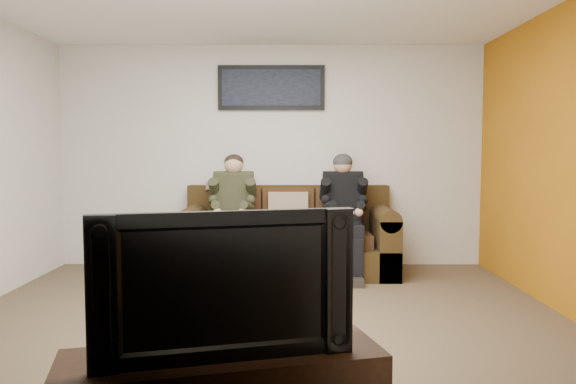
{
  "coord_description": "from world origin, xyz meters",
  "views": [
    {
      "loc": [
        0.22,
        -4.42,
        1.37
      ],
      "look_at": [
        0.2,
        1.2,
        0.95
      ],
      "focal_mm": 35.0,
      "sensor_mm": 36.0,
      "label": 1
    }
  ],
  "objects_px": {
    "person_right": "(344,207)",
    "television": "(222,281)",
    "framed_poster": "(271,88)",
    "cat": "(297,224)",
    "person_left": "(232,207)",
    "sofa": "(288,240)"
  },
  "relations": [
    {
      "from": "sofa",
      "to": "cat",
      "type": "distance_m",
      "value": 0.3
    },
    {
      "from": "person_left",
      "to": "framed_poster",
      "type": "relative_size",
      "value": 1.06
    },
    {
      "from": "person_left",
      "to": "television",
      "type": "bearing_deg",
      "value": -84.87
    },
    {
      "from": "sofa",
      "to": "television",
      "type": "bearing_deg",
      "value": -94.28
    },
    {
      "from": "television",
      "to": "cat",
      "type": "bearing_deg",
      "value": 69.21
    },
    {
      "from": "cat",
      "to": "television",
      "type": "distance_m",
      "value": 3.62
    },
    {
      "from": "person_left",
      "to": "cat",
      "type": "bearing_deg",
      "value": 0.62
    },
    {
      "from": "sofa",
      "to": "framed_poster",
      "type": "distance_m",
      "value": 1.79
    },
    {
      "from": "person_right",
      "to": "television",
      "type": "height_order",
      "value": "person_right"
    },
    {
      "from": "cat",
      "to": "person_right",
      "type": "bearing_deg",
      "value": -0.81
    },
    {
      "from": "person_left",
      "to": "person_right",
      "type": "relative_size",
      "value": 0.99
    },
    {
      "from": "television",
      "to": "person_left",
      "type": "bearing_deg",
      "value": 80.35
    },
    {
      "from": "sofa",
      "to": "person_left",
      "type": "height_order",
      "value": "person_left"
    },
    {
      "from": "person_right",
      "to": "television",
      "type": "xyz_separation_m",
      "value": [
        -0.89,
        -3.59,
        0.03
      ]
    },
    {
      "from": "framed_poster",
      "to": "cat",
      "type": "bearing_deg",
      "value": -62.65
    },
    {
      "from": "cat",
      "to": "television",
      "type": "bearing_deg",
      "value": -96.01
    },
    {
      "from": "framed_poster",
      "to": "television",
      "type": "height_order",
      "value": "framed_poster"
    },
    {
      "from": "sofa",
      "to": "television",
      "type": "height_order",
      "value": "television"
    },
    {
      "from": "person_left",
      "to": "sofa",
      "type": "bearing_deg",
      "value": 18.03
    },
    {
      "from": "person_left",
      "to": "framed_poster",
      "type": "height_order",
      "value": "framed_poster"
    },
    {
      "from": "framed_poster",
      "to": "television",
      "type": "bearing_deg",
      "value": -91.14
    },
    {
      "from": "sofa",
      "to": "person_right",
      "type": "bearing_deg",
      "value": -18.0
    }
  ]
}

